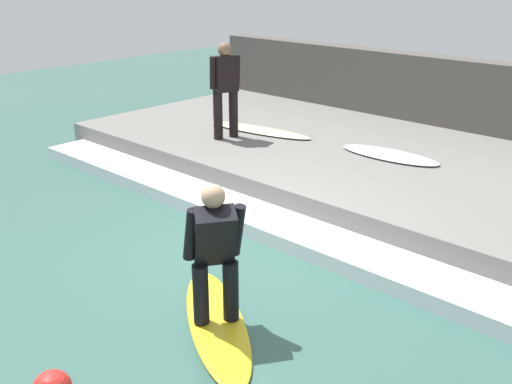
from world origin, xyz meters
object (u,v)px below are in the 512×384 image
Objects in this scene: surfer_riding at (215,248)px; surfboard_waiting_near at (259,130)px; surfer_waiting_near at (225,85)px; surfboard_riding at (217,323)px; surfboard_spare at (389,155)px.

surfer_riding reaches higher than surfboard_waiting_near.
surfer_riding is 5.43m from surfboard_waiting_near.
surfer_riding is 0.87× the size of surfer_waiting_near.
surfer_riding is 5.04m from surfer_waiting_near.
surfboard_spare is at bearing 11.08° from surfboard_riding.
surfboard_waiting_near is at bearing 38.28° from surfboard_riding.
surfboard_riding is at bearing -141.72° from surfboard_waiting_near.
surfer_waiting_near reaches higher than surfboard_riding.
surfer_waiting_near is at bearing 110.45° from surfboard_spare.
surfer_riding is (-0.00, 0.00, 0.80)m from surfboard_riding.
surfer_riding reaches higher than surfboard_spare.
surfboard_waiting_near is (4.26, 3.36, 0.45)m from surfboard_riding.
surfboard_spare reaches higher than surfboard_riding.
surfboard_riding is 0.94× the size of surfboard_waiting_near.
surfer_riding is at bearing -141.72° from surfboard_waiting_near.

